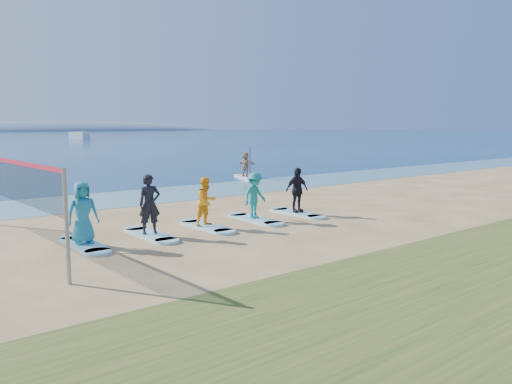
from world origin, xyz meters
TOP-DOWN VIEW (x-y plane):
  - ground at (0.00, 0.00)m, footprint 600.00×600.00m
  - shallow_water at (0.00, 10.50)m, footprint 600.00×600.00m
  - island_ridge at (95.00, 300.00)m, footprint 220.00×56.00m
  - volleyball_net at (-7.23, 3.79)m, footprint 0.55×9.08m
  - paddleboard at (8.90, 14.00)m, footprint 1.68×3.06m
  - paddleboarder at (8.90, 14.00)m, footprint 0.59×1.47m
  - boat_offshore_b at (31.23, 109.54)m, footprint 3.71×5.55m
  - surfboard_0 at (-5.57, 2.44)m, footprint 0.70×2.20m
  - student_0 at (-5.57, 2.44)m, footprint 0.86×0.58m
  - surfboard_1 at (-3.54, 2.44)m, footprint 0.70×2.20m
  - student_1 at (-3.54, 2.44)m, footprint 0.73×0.56m
  - surfboard_2 at (-1.50, 2.44)m, footprint 0.70×2.20m
  - student_2 at (-1.50, 2.44)m, footprint 0.86×0.72m
  - surfboard_3 at (0.53, 2.44)m, footprint 0.70×2.20m
  - student_3 at (0.53, 2.44)m, footprint 1.16×0.82m
  - surfboard_4 at (2.56, 2.44)m, footprint 0.70×2.20m
  - student_4 at (2.56, 2.44)m, footprint 1.03×0.52m

SIDE VIEW (x-z plane):
  - ground at x=0.00m, z-range 0.00..0.00m
  - island_ridge at x=95.00m, z-range -9.00..9.00m
  - boat_offshore_b at x=31.23m, z-range -0.89..0.89m
  - shallow_water at x=0.00m, z-range 0.01..0.01m
  - surfboard_0 at x=-5.57m, z-range 0.00..0.09m
  - surfboard_1 at x=-3.54m, z-range 0.00..0.09m
  - surfboard_2 at x=-1.50m, z-range 0.00..0.09m
  - surfboard_3 at x=0.53m, z-range 0.00..0.09m
  - surfboard_4 at x=2.56m, z-range 0.00..0.09m
  - paddleboard at x=8.90m, z-range 0.00..0.12m
  - student_2 at x=-1.50m, z-range 0.09..1.68m
  - paddleboarder at x=8.90m, z-range 0.12..1.66m
  - student_3 at x=0.53m, z-range 0.09..1.73m
  - student_4 at x=2.56m, z-range 0.09..1.78m
  - student_0 at x=-5.57m, z-range 0.09..1.82m
  - student_1 at x=-3.54m, z-range 0.09..1.91m
  - volleyball_net at x=-7.23m, z-range 0.65..3.15m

